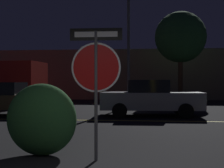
# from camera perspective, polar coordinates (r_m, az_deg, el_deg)

# --- Properties ---
(road_center_stripe) EXTENTS (42.66, 0.12, 0.01)m
(road_center_stripe) POSITION_cam_1_polar(r_m,az_deg,el_deg) (11.56, 3.07, -6.70)
(road_center_stripe) COLOR gold
(road_center_stripe) RESTS_ON ground_plane
(stop_sign) EXTENTS (0.95, 0.06, 2.39)m
(stop_sign) POSITION_cam_1_polar(r_m,az_deg,el_deg) (5.64, -2.94, 3.09)
(stop_sign) COLOR #4C4C51
(stop_sign) RESTS_ON ground_plane
(hedge_bush_2) EXTENTS (1.37, 0.78, 1.39)m
(hedge_bush_2) POSITION_cam_1_polar(r_m,az_deg,el_deg) (6.22, -12.74, -6.36)
(hedge_bush_2) COLOR #285B2D
(hedge_bush_2) RESTS_ON ground_plane
(passing_car_2) EXTENTS (4.07, 2.06, 1.42)m
(passing_car_2) POSITION_cam_1_polar(r_m,az_deg,el_deg) (14.21, -18.85, -2.57)
(passing_car_2) COLOR brown
(passing_car_2) RESTS_ON ground_plane
(passing_car_3) EXTENTS (4.29, 2.12, 1.51)m
(passing_car_3) POSITION_cam_1_polar(r_m,az_deg,el_deg) (13.21, 7.07, -2.56)
(passing_car_3) COLOR #9E9EA3
(passing_car_3) RESTS_ON ground_plane
(street_lamp) EXTENTS (0.54, 0.54, 7.19)m
(street_lamp) POSITION_cam_1_polar(r_m,az_deg,el_deg) (18.16, 3.03, 11.85)
(street_lamp) COLOR #4C4C51
(street_lamp) RESTS_ON ground_plane
(tree_0) EXTENTS (3.43, 3.43, 6.17)m
(tree_0) POSITION_cam_1_polar(r_m,az_deg,el_deg) (21.68, 12.41, 8.32)
(tree_0) COLOR #422D1E
(tree_0) RESTS_ON ground_plane
(building_backdrop) EXTENTS (29.55, 4.16, 4.09)m
(building_backdrop) POSITION_cam_1_polar(r_m,az_deg,el_deg) (27.17, 4.65, 1.66)
(building_backdrop) COLOR #6B5B4C
(building_backdrop) RESTS_ON ground_plane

